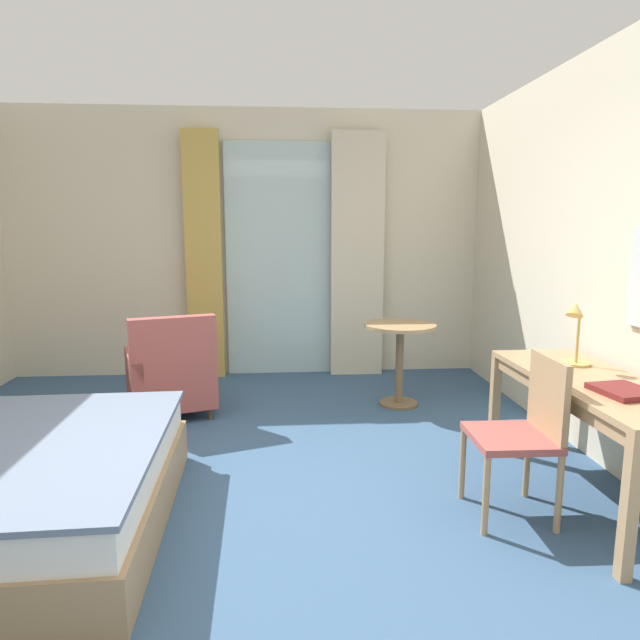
# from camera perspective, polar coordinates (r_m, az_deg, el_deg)

# --- Properties ---
(ground) EXTENTS (5.67, 6.79, 0.10)m
(ground) POSITION_cam_1_polar(r_m,az_deg,el_deg) (3.40, -10.03, -19.79)
(ground) COLOR #38567A
(wall_back) EXTENTS (5.27, 0.12, 2.83)m
(wall_back) POSITION_cam_1_polar(r_m,az_deg,el_deg) (6.09, -7.52, 7.74)
(wall_back) COLOR beige
(wall_back) RESTS_ON ground
(balcony_glass_door) EXTENTS (1.19, 0.02, 2.49)m
(balcony_glass_door) POSITION_cam_1_polar(r_m,az_deg,el_deg) (6.01, -4.02, 6.15)
(balcony_glass_door) COLOR silver
(balcony_glass_door) RESTS_ON ground
(curtain_panel_left) EXTENTS (0.37, 0.10, 2.59)m
(curtain_panel_left) POSITION_cam_1_polar(r_m,az_deg,el_deg) (5.96, -11.90, 6.39)
(curtain_panel_left) COLOR tan
(curtain_panel_left) RESTS_ON ground
(curtain_panel_right) EXTENTS (0.56, 0.10, 2.59)m
(curtain_panel_right) POSITION_cam_1_polar(r_m,az_deg,el_deg) (5.97, 3.86, 6.58)
(curtain_panel_right) COLOR beige
(curtain_panel_right) RESTS_ON ground
(writing_desk) EXTENTS (0.62, 1.58, 0.74)m
(writing_desk) POSITION_cam_1_polar(r_m,az_deg,el_deg) (3.61, 26.44, -6.84)
(writing_desk) COLOR tan
(writing_desk) RESTS_ON ground
(desk_chair) EXTENTS (0.44, 0.45, 0.91)m
(desk_chair) POSITION_cam_1_polar(r_m,az_deg,el_deg) (3.31, 20.42, -10.28)
(desk_chair) COLOR #9E4C47
(desk_chair) RESTS_ON ground
(desk_lamp) EXTENTS (0.24, 0.25, 0.44)m
(desk_lamp) POSITION_cam_1_polar(r_m,az_deg,el_deg) (3.79, 24.90, -1.03)
(desk_lamp) COLOR tan
(desk_lamp) RESTS_ON writing_desk
(closed_book) EXTENTS (0.29, 0.32, 0.03)m
(closed_book) POSITION_cam_1_polar(r_m,az_deg,el_deg) (3.35, 28.86, -6.45)
(closed_book) COLOR maroon
(closed_book) RESTS_ON writing_desk
(armchair_by_window) EXTENTS (0.88, 0.90, 0.90)m
(armchair_by_window) POSITION_cam_1_polar(r_m,az_deg,el_deg) (4.92, -15.15, -5.57)
(armchair_by_window) COLOR #9E4C47
(armchair_by_window) RESTS_ON ground
(round_cafe_table) EXTENTS (0.64, 0.64, 0.75)m
(round_cafe_table) POSITION_cam_1_polar(r_m,az_deg,el_deg) (5.03, 8.25, -2.65)
(round_cafe_table) COLOR tan
(round_cafe_table) RESTS_ON ground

